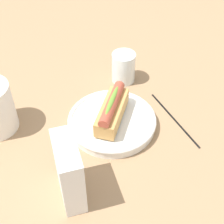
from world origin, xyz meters
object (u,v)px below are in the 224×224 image
(serving_bowl, at_px, (112,121))
(chopstick_near, at_px, (174,118))
(hotdog_front, at_px, (112,110))
(napkin_box, at_px, (69,172))
(water_glass, at_px, (123,68))

(serving_bowl, bearing_deg, chopstick_near, -83.06)
(hotdog_front, xyz_separation_m, napkin_box, (-0.20, 0.09, 0.02))
(serving_bowl, xyz_separation_m, hotdog_front, (0.00, 0.00, 0.04))
(serving_bowl, distance_m, chopstick_near, 0.17)
(water_glass, distance_m, chopstick_near, 0.22)
(water_glass, height_order, napkin_box, napkin_box)
(hotdog_front, height_order, napkin_box, napkin_box)
(napkin_box, relative_size, chopstick_near, 0.68)
(water_glass, relative_size, chopstick_near, 0.41)
(hotdog_front, height_order, water_glass, hotdog_front)
(serving_bowl, distance_m, hotdog_front, 0.04)
(water_glass, relative_size, napkin_box, 0.60)
(hotdog_front, relative_size, water_glass, 1.76)
(hotdog_front, bearing_deg, chopstick_near, -83.06)
(napkin_box, bearing_deg, hotdog_front, -40.19)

